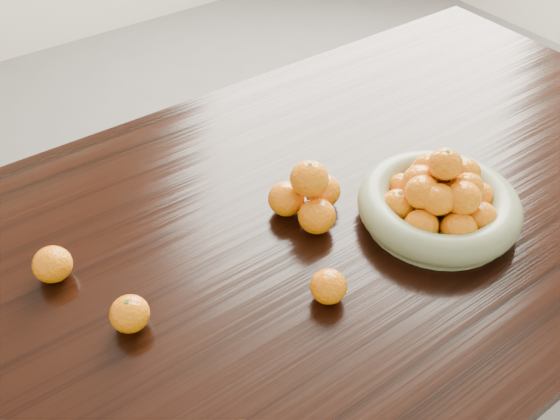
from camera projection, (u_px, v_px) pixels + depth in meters
dining_table at (286, 264)px, 1.20m from camera, size 2.00×1.00×0.75m
fruit_bowl at (440, 201)px, 1.14m from camera, size 0.30×0.30×0.15m
orange_pyramid at (309, 196)px, 1.15m from camera, size 0.14×0.14×0.12m
loose_orange_0 at (130, 314)px, 0.96m from camera, size 0.06×0.06×0.06m
loose_orange_2 at (328, 286)px, 1.00m from camera, size 0.06×0.06×0.06m
loose_orange_3 at (52, 264)px, 1.04m from camera, size 0.07×0.07×0.06m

